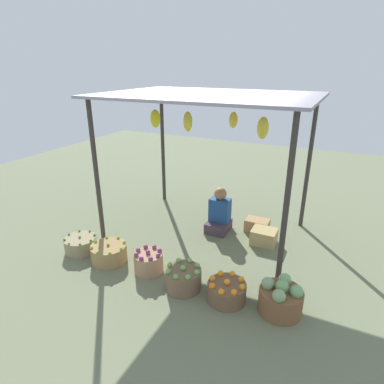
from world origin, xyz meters
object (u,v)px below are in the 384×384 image
(wooden_crate_near_vendor, at_px, (257,225))
(basket_oranges, at_px, (227,291))
(basket_green_chilies, at_px, (81,244))
(basket_limes, at_px, (109,253))
(vendor_person, at_px, (219,214))
(basket_cabbages, at_px, (281,298))
(wooden_crate_stacked_rear, at_px, (264,237))
(basket_green_apples, at_px, (183,278))
(basket_purple_onions, at_px, (149,262))

(wooden_crate_near_vendor, bearing_deg, basket_oranges, -85.86)
(basket_oranges, bearing_deg, basket_green_chilies, 178.15)
(basket_limes, bearing_deg, basket_oranges, -1.70)
(vendor_person, bearing_deg, basket_cabbages, -48.64)
(basket_cabbages, bearing_deg, basket_oranges, -172.43)
(wooden_crate_near_vendor, xyz_separation_m, wooden_crate_stacked_rear, (0.21, -0.36, 0.01))
(vendor_person, height_order, basket_oranges, vendor_person)
(basket_cabbages, bearing_deg, wooden_crate_stacked_rear, 111.01)
(basket_green_apples, bearing_deg, basket_purple_onions, 169.34)
(vendor_person, height_order, basket_green_chilies, vendor_person)
(basket_limes, height_order, wooden_crate_stacked_rear, basket_limes)
(basket_oranges, relative_size, wooden_crate_near_vendor, 1.20)
(basket_purple_onions, height_order, basket_oranges, basket_purple_onions)
(basket_cabbages, bearing_deg, wooden_crate_near_vendor, 112.88)
(basket_oranges, xyz_separation_m, wooden_crate_stacked_rear, (0.07, 1.53, -0.00))
(basket_green_chilies, height_order, basket_limes, basket_limes)
(basket_purple_onions, distance_m, basket_oranges, 1.18)
(basket_limes, bearing_deg, vendor_person, 55.18)
(basket_green_apples, distance_m, wooden_crate_stacked_rear, 1.68)
(vendor_person, relative_size, wooden_crate_stacked_rear, 2.02)
(basket_cabbages, height_order, wooden_crate_stacked_rear, basket_cabbages)
(basket_green_chilies, height_order, basket_green_apples, basket_green_apples)
(basket_limes, xyz_separation_m, basket_oranges, (1.84, -0.05, -0.00))
(vendor_person, height_order, wooden_crate_stacked_rear, vendor_person)
(vendor_person, xyz_separation_m, wooden_crate_stacked_rear, (0.81, -0.11, -0.18))
(basket_cabbages, xyz_separation_m, wooden_crate_stacked_rear, (-0.56, 1.45, -0.06))
(basket_green_chilies, bearing_deg, basket_oranges, -1.85)
(basket_green_apples, distance_m, basket_cabbages, 1.21)
(basket_purple_onions, height_order, wooden_crate_stacked_rear, basket_purple_onions)
(basket_purple_onions, distance_m, basket_cabbages, 1.80)
(vendor_person, bearing_deg, wooden_crate_stacked_rear, -7.44)
(basket_limes, height_order, basket_oranges, basket_oranges)
(wooden_crate_stacked_rear, bearing_deg, wooden_crate_near_vendor, 119.84)
(basket_green_chilies, relative_size, basket_cabbages, 0.96)
(vendor_person, relative_size, basket_limes, 1.51)
(vendor_person, bearing_deg, basket_limes, -124.82)
(basket_cabbages, bearing_deg, basket_green_chilies, -179.89)
(basket_green_apples, xyz_separation_m, wooden_crate_stacked_rear, (0.65, 1.55, -0.02))
(basket_purple_onions, distance_m, wooden_crate_near_vendor, 2.08)
(basket_cabbages, relative_size, wooden_crate_near_vendor, 1.27)
(vendor_person, xyz_separation_m, basket_cabbages, (1.37, -1.55, -0.12))
(basket_oranges, bearing_deg, basket_purple_onions, 175.73)
(basket_oranges, height_order, basket_cabbages, basket_cabbages)
(basket_oranges, bearing_deg, basket_cabbages, 7.57)
(vendor_person, bearing_deg, basket_green_apples, -84.50)
(wooden_crate_near_vendor, relative_size, wooden_crate_stacked_rear, 1.02)
(basket_limes, xyz_separation_m, basket_green_apples, (1.26, -0.08, 0.02))
(vendor_person, xyz_separation_m, wooden_crate_near_vendor, (0.60, 0.26, -0.19))
(basket_green_chilies, relative_size, wooden_crate_near_vendor, 1.22)
(vendor_person, xyz_separation_m, basket_green_apples, (0.16, -1.66, -0.16))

